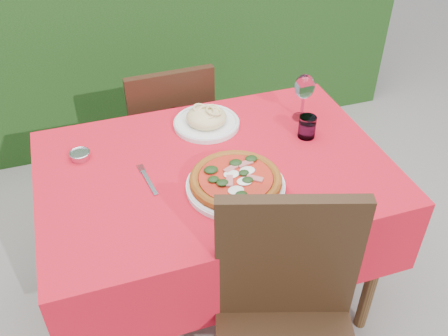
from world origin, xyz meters
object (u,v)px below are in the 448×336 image
object	(u,v)px
pizza_plate	(236,182)
steel_ramekin	(80,156)
chair_far	(169,133)
pasta_plate	(206,120)
water_glass	(307,128)
fork	(149,183)
chair_near	(287,324)
wine_glass	(304,88)

from	to	relation	value
pizza_plate	steel_ramekin	bearing A→B (deg)	145.19
chair_far	pizza_plate	xyz separation A→B (m)	(0.07, -0.76, 0.28)
steel_ramekin	pasta_plate	bearing A→B (deg)	7.27
water_glass	fork	world-z (taller)	water_glass
chair_near	wine_glass	size ratio (longest dim) A/B	4.87
fork	pizza_plate	bearing A→B (deg)	-30.66
pasta_plate	fork	distance (m)	0.41
chair_far	wine_glass	distance (m)	0.75
chair_far	water_glass	size ratio (longest dim) A/B	9.84
wine_glass	chair_near	bearing A→B (deg)	-116.89
water_glass	steel_ramekin	world-z (taller)	water_glass
chair_near	fork	bearing A→B (deg)	135.78
pasta_plate	wine_glass	world-z (taller)	wine_glass
wine_glass	fork	xyz separation A→B (m)	(-0.68, -0.21, -0.14)
water_glass	steel_ramekin	bearing A→B (deg)	171.21
chair_far	wine_glass	bearing A→B (deg)	136.37
pizza_plate	fork	xyz separation A→B (m)	(-0.27, 0.12, -0.03)
chair_far	pasta_plate	world-z (taller)	chair_far
pasta_plate	water_glass	bearing A→B (deg)	-29.44
pasta_plate	chair_far	bearing A→B (deg)	103.53
pasta_plate	chair_near	bearing A→B (deg)	-90.08
pizza_plate	pasta_plate	bearing A→B (deg)	87.43
fork	steel_ramekin	bearing A→B (deg)	126.68
pasta_plate	steel_ramekin	size ratio (longest dim) A/B	3.78
water_glass	fork	size ratio (longest dim) A/B	0.45
water_glass	wine_glass	world-z (taller)	wine_glass
wine_glass	water_glass	bearing A→B (deg)	-107.01
wine_glass	fork	world-z (taller)	wine_glass
pizza_plate	pasta_plate	world-z (taller)	pasta_plate
water_glass	fork	xyz separation A→B (m)	(-0.64, -0.09, -0.04)
fork	steel_ramekin	distance (m)	0.31
steel_ramekin	water_glass	bearing A→B (deg)	-8.79
chair_near	wine_glass	world-z (taller)	chair_near
water_glass	wine_glass	size ratio (longest dim) A/B	0.45
fork	pasta_plate	bearing A→B (deg)	36.85
chair_far	pasta_plate	distance (m)	0.46
pizza_plate	pasta_plate	size ratio (longest dim) A/B	1.28
pasta_plate	wine_glass	distance (m)	0.41
wine_glass	fork	distance (m)	0.72
pizza_plate	fork	bearing A→B (deg)	156.63
chair_far	pasta_plate	size ratio (longest dim) A/B	3.28
chair_far	water_glass	bearing A→B (deg)	126.63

